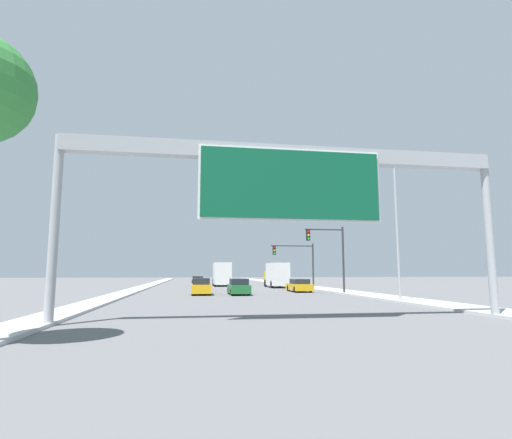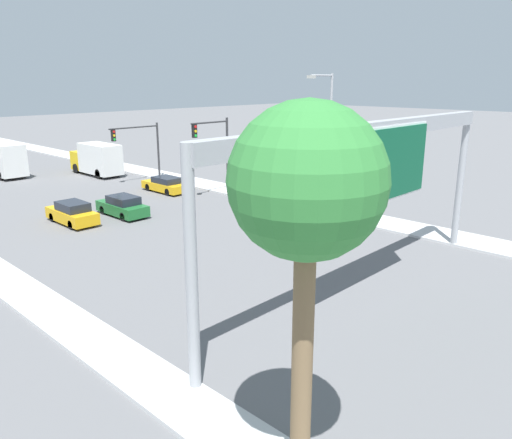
{
  "view_description": "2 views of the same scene",
  "coord_description": "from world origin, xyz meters",
  "px_view_note": "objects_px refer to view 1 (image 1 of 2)",
  "views": [
    {
      "loc": [
        -4.32,
        0.66,
        2.15
      ],
      "look_at": [
        0.0,
        27.92,
        5.76
      ],
      "focal_mm": 28.0,
      "sensor_mm": 36.0,
      "label": 1
    },
    {
      "loc": [
        -18.68,
        6.97,
        9.55
      ],
      "look_at": [
        1.13,
        25.91,
        1.87
      ],
      "focal_mm": 35.0,
      "sensor_mm": 36.0,
      "label": 2
    }
  ],
  "objects_px": {
    "truck_box_primary": "(222,274)",
    "truck_box_secondary": "(276,275)",
    "sign_gantry": "(291,175)",
    "car_near_right": "(299,286)",
    "car_mid_left": "(198,281)",
    "car_far_left": "(201,287)",
    "street_lamp_right": "(393,221)",
    "car_far_right": "(239,287)",
    "traffic_light_near_intersection": "(331,249)",
    "traffic_light_mid_block": "(298,258)"
  },
  "relations": [
    {
      "from": "car_far_right",
      "to": "sign_gantry",
      "type": "bearing_deg",
      "value": -90.0
    },
    {
      "from": "traffic_light_near_intersection",
      "to": "street_lamp_right",
      "type": "relative_size",
      "value": 0.65
    },
    {
      "from": "car_far_left",
      "to": "truck_box_secondary",
      "type": "distance_m",
      "value": 18.58
    },
    {
      "from": "car_far_right",
      "to": "street_lamp_right",
      "type": "bearing_deg",
      "value": -46.76
    },
    {
      "from": "car_far_left",
      "to": "car_near_right",
      "type": "height_order",
      "value": "car_far_left"
    },
    {
      "from": "car_near_right",
      "to": "street_lamp_right",
      "type": "distance_m",
      "value": 16.16
    },
    {
      "from": "street_lamp_right",
      "to": "car_far_right",
      "type": "bearing_deg",
      "value": 133.24
    },
    {
      "from": "sign_gantry",
      "to": "traffic_light_mid_block",
      "type": "xyz_separation_m",
      "value": [
        8.41,
        30.12,
        -2.64
      ]
    },
    {
      "from": "car_mid_left",
      "to": "car_far_left",
      "type": "height_order",
      "value": "car_far_left"
    },
    {
      "from": "traffic_light_near_intersection",
      "to": "car_far_left",
      "type": "bearing_deg",
      "value": 175.59
    },
    {
      "from": "car_near_right",
      "to": "traffic_light_mid_block",
      "type": "height_order",
      "value": "traffic_light_mid_block"
    },
    {
      "from": "car_far_left",
      "to": "street_lamp_right",
      "type": "relative_size",
      "value": 0.45
    },
    {
      "from": "car_mid_left",
      "to": "sign_gantry",
      "type": "bearing_deg",
      "value": -85.52
    },
    {
      "from": "sign_gantry",
      "to": "car_near_right",
      "type": "distance_m",
      "value": 26.31
    },
    {
      "from": "car_far_right",
      "to": "traffic_light_mid_block",
      "type": "relative_size",
      "value": 0.8
    },
    {
      "from": "truck_box_secondary",
      "to": "traffic_light_mid_block",
      "type": "distance_m",
      "value": 6.78
    },
    {
      "from": "car_near_right",
      "to": "traffic_light_near_intersection",
      "type": "xyz_separation_m",
      "value": [
        2.07,
        -4.56,
        3.7
      ]
    },
    {
      "from": "truck_box_primary",
      "to": "traffic_light_near_intersection",
      "type": "height_order",
      "value": "traffic_light_near_intersection"
    },
    {
      "from": "car_mid_left",
      "to": "car_near_right",
      "type": "height_order",
      "value": "car_mid_left"
    },
    {
      "from": "truck_box_primary",
      "to": "truck_box_secondary",
      "type": "bearing_deg",
      "value": -42.0
    },
    {
      "from": "car_near_right",
      "to": "traffic_light_near_intersection",
      "type": "height_order",
      "value": "traffic_light_near_intersection"
    },
    {
      "from": "sign_gantry",
      "to": "traffic_light_near_intersection",
      "type": "relative_size",
      "value": 3.1
    },
    {
      "from": "truck_box_primary",
      "to": "street_lamp_right",
      "type": "bearing_deg",
      "value": -73.06
    },
    {
      "from": "car_mid_left",
      "to": "traffic_light_mid_block",
      "type": "xyz_separation_m",
      "value": [
        11.91,
        -14.51,
        3.16
      ]
    },
    {
      "from": "car_far_right",
      "to": "street_lamp_right",
      "type": "height_order",
      "value": "street_lamp_right"
    },
    {
      "from": "traffic_light_mid_block",
      "to": "sign_gantry",
      "type": "bearing_deg",
      "value": -105.61
    },
    {
      "from": "car_mid_left",
      "to": "street_lamp_right",
      "type": "xyz_separation_m",
      "value": [
        13.55,
        -34.94,
        5.14
      ]
    },
    {
      "from": "truck_box_primary",
      "to": "traffic_light_near_intersection",
      "type": "bearing_deg",
      "value": -68.11
    },
    {
      "from": "car_far_right",
      "to": "car_far_left",
      "type": "xyz_separation_m",
      "value": [
        -3.5,
        0.72,
        0.02
      ]
    },
    {
      "from": "street_lamp_right",
      "to": "car_near_right",
      "type": "bearing_deg",
      "value": 101.5
    },
    {
      "from": "car_far_left",
      "to": "car_near_right",
      "type": "relative_size",
      "value": 0.95
    },
    {
      "from": "car_far_right",
      "to": "street_lamp_right",
      "type": "distance_m",
      "value": 15.54
    },
    {
      "from": "car_mid_left",
      "to": "truck_box_secondary",
      "type": "height_order",
      "value": "truck_box_secondary"
    },
    {
      "from": "sign_gantry",
      "to": "car_mid_left",
      "type": "xyz_separation_m",
      "value": [
        -3.5,
        44.63,
        -5.8
      ]
    },
    {
      "from": "truck_box_secondary",
      "to": "street_lamp_right",
      "type": "height_order",
      "value": "street_lamp_right"
    },
    {
      "from": "car_far_right",
      "to": "car_near_right",
      "type": "distance_m",
      "value": 8.22
    },
    {
      "from": "traffic_light_near_intersection",
      "to": "street_lamp_right",
      "type": "xyz_separation_m",
      "value": [
        0.99,
        -10.44,
        1.47
      ]
    },
    {
      "from": "car_mid_left",
      "to": "street_lamp_right",
      "type": "height_order",
      "value": "street_lamp_right"
    },
    {
      "from": "truck_box_secondary",
      "to": "traffic_light_near_intersection",
      "type": "relative_size",
      "value": 1.07
    },
    {
      "from": "car_far_right",
      "to": "traffic_light_near_intersection",
      "type": "relative_size",
      "value": 0.68
    },
    {
      "from": "car_near_right",
      "to": "truck_box_secondary",
      "type": "height_order",
      "value": "truck_box_secondary"
    },
    {
      "from": "traffic_light_mid_block",
      "to": "truck_box_secondary",
      "type": "bearing_deg",
      "value": 102.73
    },
    {
      "from": "car_near_right",
      "to": "traffic_light_mid_block",
      "type": "xyz_separation_m",
      "value": [
        1.41,
        5.44,
        3.2
      ]
    },
    {
      "from": "traffic_light_near_intersection",
      "to": "sign_gantry",
      "type": "bearing_deg",
      "value": -114.26
    },
    {
      "from": "sign_gantry",
      "to": "truck_box_secondary",
      "type": "xyz_separation_m",
      "value": [
        7.0,
        36.38,
        -4.82
      ]
    },
    {
      "from": "car_far_right",
      "to": "truck_box_primary",
      "type": "bearing_deg",
      "value": 90.0
    },
    {
      "from": "car_far_right",
      "to": "traffic_light_mid_block",
      "type": "xyz_separation_m",
      "value": [
        8.41,
        9.75,
        3.14
      ]
    },
    {
      "from": "truck_box_secondary",
      "to": "traffic_light_near_intersection",
      "type": "distance_m",
      "value": 16.61
    },
    {
      "from": "truck_box_primary",
      "to": "truck_box_secondary",
      "type": "distance_m",
      "value": 9.42
    },
    {
      "from": "car_mid_left",
      "to": "traffic_light_near_intersection",
      "type": "xyz_separation_m",
      "value": [
        12.57,
        -24.51,
        3.67
      ]
    }
  ]
}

